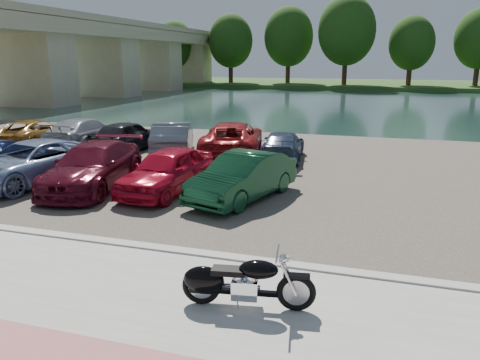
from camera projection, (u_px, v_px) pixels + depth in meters
The scene contains 19 objects.
ground at pixel (187, 305), 8.38m from camera, with size 200.00×200.00×0.00m, color #595447.
promenade at pixel (161, 333), 7.44m from camera, with size 60.00×6.00×0.10m, color #A3A19A.
kerb at pixel (223, 258), 10.21m from camera, with size 60.00×0.30×0.14m, color #A3A19A.
parking_lot at pixel (298, 170), 18.55m from camera, with size 60.00×18.00×0.04m, color #3F3B33.
river at pixel (352, 104), 45.36m from camera, with size 120.00×40.00×0.00m, color #1B3131.
far_bank at pixel (367, 85), 74.87m from camera, with size 120.00×24.00×0.60m, color #244D1B.
bridge at pixel (103, 48), 52.94m from camera, with size 7.00×56.00×8.55m.
far_trees at pixel (400, 35), 66.08m from camera, with size 70.25×10.68×12.52m.
motorcycle at pixel (235, 282), 8.05m from camera, with size 2.32×0.80×1.05m.
car_2 at pixel (31, 163), 16.28m from camera, with size 2.44×5.30×1.47m, color #8095BA.
car_3 at pixel (93, 166), 15.70m from camera, with size 2.09×5.14×1.49m, color #4F0B1B.
car_4 at pixel (167, 170), 15.20m from camera, with size 1.72×4.28×1.46m, color #AE0B24.
car_5 at pixel (243, 177), 14.44m from camera, with size 1.51×4.34×1.43m, color #103D22.
car_6 at pixel (35, 133), 23.40m from camera, with size 2.19×4.75×1.32m, color #8E5C20.
car_7 at pixel (83, 133), 22.87m from camera, with size 2.06×5.07×1.47m, color #95979D.
car_8 at pixel (127, 136), 22.06m from camera, with size 1.72×4.28×1.46m, color black.
car_9 at pixel (173, 138), 21.13m from camera, with size 1.61×4.62×1.52m, color slate.
car_10 at pixel (232, 139), 21.03m from camera, with size 2.54×5.50×1.53m, color maroon.
car_11 at pixel (282, 146), 20.19m from camera, with size 1.71×4.19×1.22m, color #2C3A56.
Camera 1 is at (3.15, -6.92, 4.28)m, focal length 35.00 mm.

